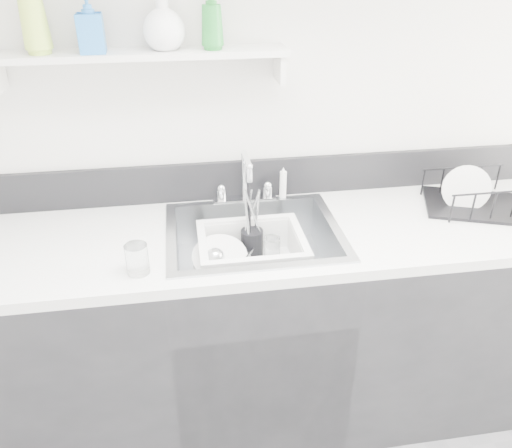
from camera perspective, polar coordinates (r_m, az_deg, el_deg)
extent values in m
cube|color=silver|center=(1.96, -1.62, 13.20)|extent=(3.50, 0.02, 2.60)
cube|color=black|center=(2.12, -0.21, -12.15)|extent=(3.20, 0.62, 0.88)
cube|color=white|center=(1.85, -0.24, -1.41)|extent=(3.20, 0.62, 0.04)
cube|color=black|center=(2.07, -1.49, 5.16)|extent=(3.20, 0.02, 0.16)
cube|color=silver|center=(2.06, -1.31, 2.85)|extent=(0.26, 0.06, 0.02)
cylinder|color=silver|center=(2.04, -3.97, 3.34)|extent=(0.04, 0.04, 0.05)
cylinder|color=silver|center=(2.06, 1.31, 3.70)|extent=(0.04, 0.04, 0.05)
cylinder|color=silver|center=(2.01, -1.34, 5.45)|extent=(0.02, 0.02, 0.20)
cylinder|color=silver|center=(1.91, -1.08, 7.43)|extent=(0.02, 0.15, 0.02)
cylinder|color=white|center=(2.06, 3.11, 4.70)|extent=(0.03, 0.03, 0.14)
cube|color=silver|center=(1.83, -12.92, 18.43)|extent=(1.00, 0.16, 0.02)
cube|color=silver|center=(1.88, 2.73, 17.46)|extent=(0.02, 0.14, 0.10)
cylinder|color=white|center=(1.90, -3.80, -4.96)|extent=(0.23, 0.23, 0.01)
cylinder|color=white|center=(1.90, -3.68, -4.51)|extent=(0.22, 0.22, 0.01)
cylinder|color=white|center=(1.88, -4.15, -3.80)|extent=(0.25, 0.25, 0.09)
cylinder|color=black|center=(1.96, -0.46, -2.14)|extent=(0.09, 0.09, 0.11)
cylinder|color=silver|center=(1.92, -0.87, 0.49)|extent=(0.01, 0.05, 0.22)
cylinder|color=silver|center=(1.91, -0.02, 0.00)|extent=(0.02, 0.04, 0.20)
cylinder|color=black|center=(1.90, -0.79, 1.00)|extent=(0.01, 0.06, 0.24)
cylinder|color=white|center=(1.94, 1.83, -2.80)|extent=(0.08, 0.08, 0.09)
cylinder|color=white|center=(1.64, -13.43, -3.92)|extent=(0.09, 0.09, 0.10)
imported|color=white|center=(1.89, 2.41, -4.98)|extent=(0.13, 0.13, 0.03)
imported|color=#BBE24E|center=(1.85, -24.14, 20.89)|extent=(0.11, 0.11, 0.23)
imported|color=blue|center=(1.81, -18.47, 20.90)|extent=(0.09, 0.09, 0.18)
imported|color=white|center=(1.81, -10.54, 21.82)|extent=(0.16, 0.16, 0.18)
imported|color=#1C7B29|center=(1.80, -5.07, 22.35)|extent=(0.10, 0.10, 0.20)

